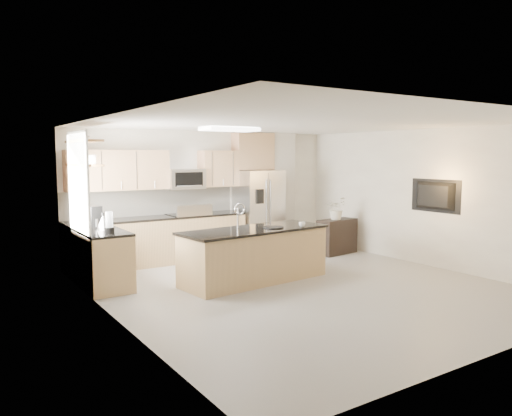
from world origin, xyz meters
TOP-DOWN VIEW (x-y plane):
  - floor at (0.00, 0.00)m, footprint 6.50×6.50m
  - ceiling at (0.00, 0.00)m, footprint 6.00×6.50m
  - wall_back at (0.00, 3.25)m, footprint 6.00×0.02m
  - wall_front at (0.00, -3.25)m, footprint 6.00×0.02m
  - wall_left at (-3.00, 0.00)m, footprint 0.02×6.50m
  - wall_right at (3.00, 0.00)m, footprint 0.02×6.50m
  - back_counter at (-1.23, 2.93)m, footprint 3.55×0.66m
  - left_counter at (-2.67, 1.85)m, footprint 0.66×1.50m
  - range at (-0.60, 2.92)m, footprint 0.76×0.64m
  - upper_cabinets at (-1.30, 3.09)m, footprint 3.50×0.33m
  - microwave at (-0.60, 3.04)m, footprint 0.76×0.40m
  - refrigerator at (1.06, 2.87)m, footprint 0.92×0.78m
  - partition_column at (1.82, 3.10)m, footprint 0.60×0.30m
  - window at (-2.98, 1.85)m, footprint 0.04×1.15m
  - shelf_lower at (-2.85, 1.95)m, footprint 0.30×1.20m
  - shelf_upper at (-2.85, 1.95)m, footprint 0.30×1.20m
  - ceiling_fixture at (-0.40, 1.60)m, footprint 1.00×0.50m
  - island at (-0.43, 0.76)m, footprint 2.65×1.16m
  - credenza at (2.34, 1.76)m, footprint 0.97×0.51m
  - cup at (0.34, 0.46)m, footprint 0.13×0.13m
  - platter at (-0.13, 0.63)m, footprint 0.38×0.38m
  - blender at (-2.67, 1.32)m, footprint 0.15×0.15m
  - kettle at (-2.62, 1.81)m, footprint 0.22×0.22m
  - coffee_maker at (-2.69, 2.06)m, footprint 0.23×0.26m
  - bowl at (-2.85, 2.15)m, footprint 0.42×0.42m
  - flower_vase at (2.30, 1.74)m, footprint 0.76×0.70m
  - television at (2.91, -0.20)m, footprint 0.14×1.08m

SIDE VIEW (x-z plane):
  - floor at x=0.00m, z-range 0.00..0.00m
  - credenza at x=2.34m, z-range 0.00..0.74m
  - island at x=-0.43m, z-range -0.21..1.11m
  - left_counter at x=-2.67m, z-range 0.00..0.92m
  - back_counter at x=-1.23m, z-range -0.25..1.19m
  - range at x=-0.60m, z-range -0.10..1.04m
  - refrigerator at x=1.06m, z-range 0.00..1.78m
  - platter at x=-0.13m, z-range 0.89..0.91m
  - cup at x=0.34m, z-range 0.89..0.98m
  - kettle at x=-2.62m, z-range 0.90..1.18m
  - blender at x=-2.67m, z-range 0.90..1.24m
  - coffee_maker at x=-2.69m, z-range 0.91..1.28m
  - flower_vase at x=2.30m, z-range 0.74..1.47m
  - wall_back at x=0.00m, z-range 0.00..2.60m
  - wall_front at x=0.00m, z-range 0.00..2.60m
  - wall_left at x=-3.00m, z-range 0.00..2.60m
  - wall_right at x=3.00m, z-range 0.00..2.60m
  - partition_column at x=1.82m, z-range 0.00..2.60m
  - television at x=2.91m, z-range 1.04..1.66m
  - microwave at x=-0.60m, z-range 1.43..1.83m
  - window at x=-2.98m, z-range 0.83..2.47m
  - upper_cabinets at x=-1.30m, z-range 1.45..2.20m
  - shelf_lower at x=-2.85m, z-range 1.93..1.97m
  - shelf_upper at x=-2.85m, z-range 2.30..2.34m
  - bowl at x=-2.85m, z-range 2.34..2.44m
  - ceiling_fixture at x=-0.40m, z-range 2.53..2.59m
  - ceiling at x=0.00m, z-range 2.59..2.61m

